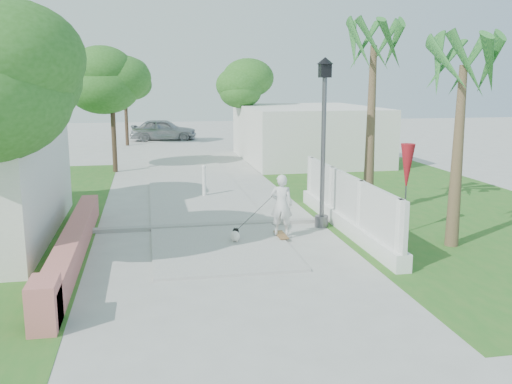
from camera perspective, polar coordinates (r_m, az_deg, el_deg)
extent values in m
plane|color=#B7B7B2|center=(9.69, -0.37, -12.42)|extent=(90.00, 90.00, 0.00)
cube|color=#B7B7B2|center=(29.03, -7.55, 3.49)|extent=(3.20, 36.00, 0.06)
cube|color=#999993|center=(15.31, -4.45, -3.33)|extent=(6.50, 0.25, 0.10)
cube|color=#286821|center=(19.21, 16.07, -0.88)|extent=(8.00, 20.00, 0.01)
cube|color=#C66F65|center=(13.34, -17.76, -4.93)|extent=(0.45, 8.00, 0.60)
cube|color=#C66F65|center=(9.74, -20.42, -10.50)|extent=(0.45, 0.80, 0.80)
cube|color=white|center=(15.07, 8.95, -3.08)|extent=(0.35, 7.00, 0.40)
cube|color=white|center=(14.91, 9.04, -0.28)|extent=(0.10, 7.00, 1.10)
cube|color=white|center=(12.07, 14.14, -4.19)|extent=(0.14, 0.14, 1.50)
cube|color=white|center=(14.03, 10.39, -1.88)|extent=(0.14, 0.14, 1.50)
cube|color=white|center=(16.06, 7.58, -0.14)|extent=(0.14, 0.14, 1.50)
cube|color=white|center=(17.93, 5.58, 1.09)|extent=(0.14, 0.14, 1.50)
cube|color=silver|center=(27.91, 5.09, 5.86)|extent=(6.00, 8.00, 2.60)
cylinder|color=#59595E|center=(15.39, 6.57, -2.91)|extent=(0.36, 0.36, 0.30)
cylinder|color=#59595E|center=(15.05, 6.72, 3.94)|extent=(0.12, 0.12, 4.00)
cube|color=black|center=(14.93, 6.91, 11.96)|extent=(0.28, 0.28, 0.35)
cone|color=black|center=(14.93, 6.93, 12.92)|extent=(0.44, 0.44, 0.18)
cylinder|color=white|center=(19.12, -5.21, 0.97)|extent=(0.12, 0.12, 1.00)
sphere|color=white|center=(19.04, -5.24, 2.51)|extent=(0.14, 0.14, 0.14)
cylinder|color=#59595E|center=(14.98, 14.74, -0.26)|extent=(0.04, 0.04, 2.00)
cone|color=#AD182A|center=(14.86, 14.87, 2.38)|extent=(0.36, 0.36, 1.20)
cylinder|color=#4C3826|center=(17.80, -23.40, 3.40)|extent=(0.20, 0.20, 3.50)
ellipsoid|color=#255C1A|center=(17.68, -23.78, 8.22)|extent=(3.20, 3.20, 2.40)
ellipsoid|color=#255C1A|center=(17.43, -23.37, 9.38)|extent=(2.72, 2.72, 2.05)
cylinder|color=#4C3826|center=(24.85, -14.07, 6.36)|extent=(0.20, 0.20, 3.85)
ellipsoid|color=#255C1A|center=(24.77, -14.25, 10.16)|extent=(3.40, 3.40, 2.55)
ellipsoid|color=#255C1A|center=(24.56, -13.85, 10.99)|extent=(2.89, 2.89, 2.18)
ellipsoid|color=#255C1A|center=(24.99, -14.77, 11.75)|extent=(2.55, 2.55, 1.90)
cylinder|color=#4C3826|center=(29.21, -1.31, 7.02)|extent=(0.20, 0.20, 3.50)
ellipsoid|color=#255C1A|center=(29.14, -1.32, 9.96)|extent=(3.00, 3.00, 2.25)
ellipsoid|color=#255C1A|center=(28.97, -0.86, 10.65)|extent=(2.55, 2.55, 1.92)
ellipsoid|color=#255C1A|center=(29.30, -1.79, 11.34)|extent=(2.25, 2.25, 1.68)
cylinder|color=#4C3826|center=(34.81, -12.86, 7.71)|extent=(0.20, 0.20, 3.85)
ellipsoid|color=#255C1A|center=(34.75, -12.98, 10.42)|extent=(3.20, 3.20, 2.40)
ellipsoid|color=#255C1A|center=(34.55, -12.68, 11.02)|extent=(2.72, 2.72, 2.05)
ellipsoid|color=#255C1A|center=(34.96, -13.36, 11.56)|extent=(2.40, 2.40, 1.79)
cone|color=brown|center=(16.51, 11.38, 5.84)|extent=(0.32, 0.32, 4.80)
cone|color=brown|center=(13.95, 19.48, 3.22)|extent=(0.32, 0.32, 4.20)
cube|color=olive|center=(14.21, 2.53, -4.30)|extent=(0.48, 0.82, 0.02)
imported|color=silver|center=(14.03, 2.56, -1.28)|extent=(0.64, 0.53, 1.52)
cylinder|color=gray|center=(13.95, 2.51, -4.84)|extent=(0.03, 0.06, 0.06)
cylinder|color=gray|center=(13.98, 3.08, -4.81)|extent=(0.03, 0.06, 0.06)
cylinder|color=gray|center=(14.48, 2.00, -4.23)|extent=(0.03, 0.06, 0.06)
cylinder|color=gray|center=(14.51, 2.54, -4.20)|extent=(0.03, 0.06, 0.06)
ellipsoid|color=white|center=(13.74, -2.11, -4.43)|extent=(0.31, 0.42, 0.24)
sphere|color=black|center=(13.90, -2.05, -3.94)|extent=(0.15, 0.15, 0.15)
sphere|color=white|center=(13.97, -2.02, -3.94)|extent=(0.07, 0.07, 0.07)
cone|color=black|center=(13.88, -2.20, -3.65)|extent=(0.05, 0.05, 0.05)
cone|color=black|center=(13.87, -1.90, -3.66)|extent=(0.05, 0.05, 0.05)
cylinder|color=white|center=(13.87, -2.30, -4.83)|extent=(0.03, 0.03, 0.11)
cylinder|color=white|center=(13.86, -1.85, -4.84)|extent=(0.03, 0.03, 0.11)
cylinder|color=white|center=(13.69, -2.37, -5.04)|extent=(0.03, 0.03, 0.11)
cylinder|color=white|center=(13.69, -1.91, -5.05)|extent=(0.03, 0.03, 0.11)
cylinder|color=white|center=(13.55, -2.18, -4.38)|extent=(0.04, 0.09, 0.09)
imported|color=#ACAEB4|center=(37.16, -9.23, 6.17)|extent=(4.31, 2.11, 1.41)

